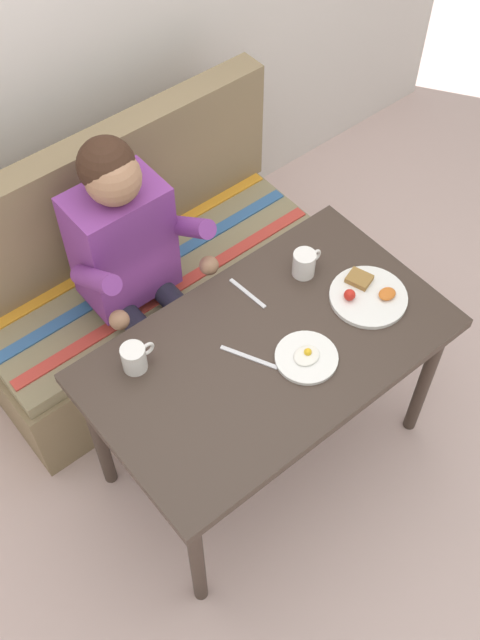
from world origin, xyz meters
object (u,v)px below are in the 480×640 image
Objects in this scene: couch at (146,285)px; coffee_mug_second at (135,357)px; plate_breakfast at (368,295)px; coffee_mug at (305,263)px; plate_eggs at (306,357)px; table at (268,361)px; knife at (249,357)px; person at (134,258)px; fork at (248,293)px.

couch is 12.20× the size of coffee_mug_second.
coffee_mug reaches higher than plate_breakfast.
table is at bearing 118.92° from plate_eggs.
table is 0.83m from couch.
coffee_mug is (0.30, 0.16, 0.13)m from table.
plate_breakfast is at bearing -67.02° from coffee_mug.
plate_eggs is 0.18m from knife.
couch is 1.19× the size of person.
couch reaches higher than coffee_mug.
person is at bearing 56.37° from coffee_mug_second.
coffee_mug is 0.22m from fork.
fork is (-0.31, 0.27, -0.01)m from plate_breakfast.
couch is 1.00m from plate_breakfast.
plate_breakfast is 0.34m from plate_eggs.
knife reaches higher than table.
couch is at bearing 54.00° from person.
coffee_mug_second is (-0.38, -0.55, 0.45)m from couch.
coffee_mug_second is (-0.44, 0.32, 0.04)m from plate_eggs.
person reaches higher than plate_eggs.
coffee_mug is at bearing -4.22° from knife.
table is 0.25m from fork.
coffee_mug_second is at bearing 150.79° from table.
plate_eggs is at bearing -74.94° from person.
knife is at bearing 172.22° from plate_breakfast.
fork reaches higher than table.
plate_eggs is at bearing -98.94° from fork.
plate_eggs reaches higher than knife.
plate_eggs is at bearing -36.30° from coffee_mug_second.
coffee_mug reaches higher than plate_eggs.
couch is at bearing 115.62° from plate_breakfast.
couch reaches higher than fork.
couch is 0.97m from plate_eggs.
plate_breakfast is (0.52, -0.65, 0.00)m from person.
fork is (0.47, 0.00, -0.05)m from coffee_mug_second.
person is 7.13× the size of fork.
table is 10.17× the size of coffee_mug_second.
person is 0.58m from knife.
person is 0.43m from fork.
person is 0.73m from plate_eggs.
coffee_mug_second reaches higher than table.
coffee_mug is (0.24, 0.28, 0.04)m from plate_eggs.
plate_breakfast is at bearing -19.14° from coffee_mug_second.
table is 0.45m from coffee_mug_second.
knife is (-0.14, 0.12, -0.01)m from plate_eggs.
plate_breakfast is 1.57× the size of fork.
couch reaches higher than plate_eggs.
coffee_mug_second reaches higher than plate_eggs.
plate_eggs is at bearing -130.83° from coffee_mug.
couch is at bearing 94.03° from plate_eggs.
table is at bearing -29.21° from coffee_mug_second.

